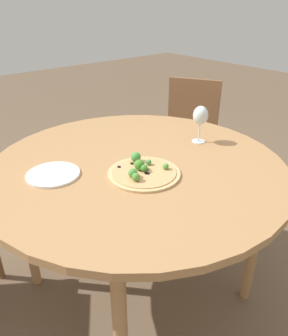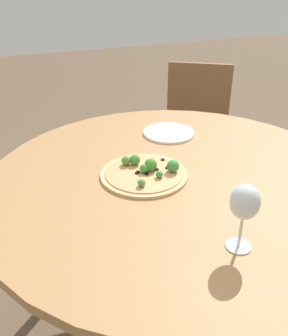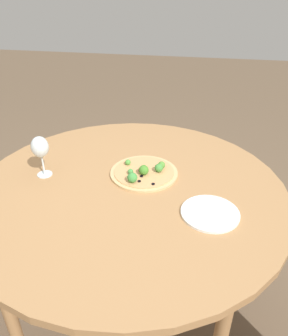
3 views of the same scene
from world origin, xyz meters
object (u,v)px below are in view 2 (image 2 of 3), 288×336
Objects in this scene: wine_glass at (245,204)px; plate_near at (169,133)px; pizza at (145,172)px; chair_2 at (195,137)px.

plate_near is at bearing -11.75° from wine_glass.
pizza is at bearing 10.32° from wine_glass.
chair_2 reaches higher than plate_near.
wine_glass reaches higher than chair_2.
chair_2 is at bearing -25.38° from wine_glass.
plate_near is at bearing -38.32° from pizza.
pizza is at bearing 141.68° from plate_near.
pizza is 0.37m from plate_near.
wine_glass is at bearing -169.68° from pizza.
wine_glass reaches higher than plate_near.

